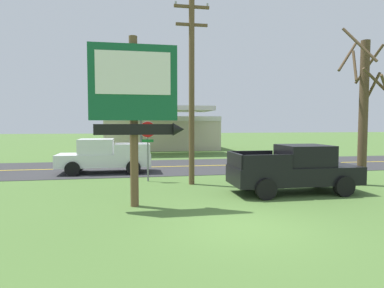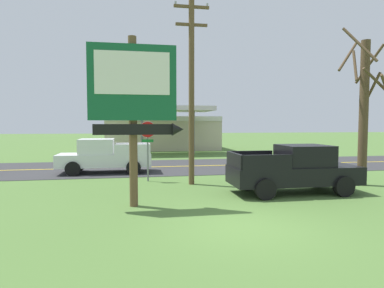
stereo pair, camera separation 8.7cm
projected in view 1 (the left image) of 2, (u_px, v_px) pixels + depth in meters
name	position (u px, v px, depth m)	size (l,w,h in m)	color
ground_plane	(245.00, 227.00, 9.09)	(180.00, 180.00, 0.00)	#4C7033
road_asphalt	(178.00, 166.00, 21.85)	(140.00, 8.00, 0.02)	#333335
road_centre_line	(178.00, 166.00, 21.85)	(126.00, 0.20, 0.01)	gold
motel_sign	(135.00, 96.00, 11.03)	(3.16, 0.54, 5.75)	brown
stop_sign	(148.00, 140.00, 16.15)	(0.80, 0.08, 2.95)	slate
utility_pole	(192.00, 86.00, 15.23)	(1.63, 0.26, 8.63)	brown
bare_tree	(364.00, 107.00, 15.10)	(2.54, 2.56, 7.15)	brown
gas_station	(162.00, 132.00, 36.27)	(12.00, 11.50, 4.40)	beige
pickup_black_parked_on_lawn	(295.00, 169.00, 13.53)	(5.21, 2.27, 1.96)	black
pickup_white_on_road	(103.00, 156.00, 18.99)	(5.20, 2.24, 1.96)	silver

